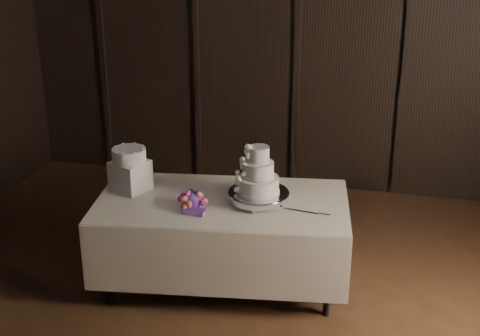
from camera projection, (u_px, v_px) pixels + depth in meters
The scene contains 8 objects.
room at pixel (200, 176), 3.81m from camera, with size 6.08×7.08×3.08m.
display_table at pixel (222, 239), 5.41m from camera, with size 2.12×1.31×0.76m.
cake_stand at pixel (259, 197), 5.22m from camera, with size 0.48×0.48×0.09m, color silver.
wedding_cake at pixel (255, 175), 5.14m from camera, with size 0.36×0.31×0.38m.
bouquet at pixel (192, 199), 5.15m from camera, with size 0.27×0.37×0.18m, color #C04440, non-canonical shape.
box_pedestal at pixel (130, 176), 5.43m from camera, with size 0.26×0.26×0.25m, color white.
small_cake at pixel (129, 155), 5.36m from camera, with size 0.27×0.27×0.11m, color white.
cake_knife at pixel (301, 211), 5.08m from camera, with size 0.37×0.02×0.01m, color silver.
Camera 1 is at (1.06, -3.37, 2.96)m, focal length 50.00 mm.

